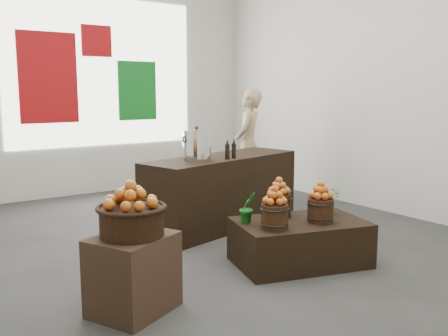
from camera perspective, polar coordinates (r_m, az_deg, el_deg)
ground at (r=5.62m, az=-2.41°, el=-8.85°), size 7.00×7.00×0.00m
back_wall at (r=8.51m, az=-15.60°, el=10.52°), size 6.00×0.04×4.00m
back_opening at (r=8.60m, az=-13.64°, el=10.57°), size 3.20×0.02×2.40m
deco_red_left at (r=8.30m, az=-19.45°, el=9.70°), size 0.90×0.04×1.40m
deco_green_right at (r=8.83m, az=-9.88°, el=8.69°), size 0.70×0.04×1.00m
deco_red_upper at (r=8.59m, az=-14.38°, el=13.89°), size 0.50×0.04×0.50m
crate at (r=4.00m, az=-10.33°, el=-11.83°), size 0.76×0.71×0.61m
wicker_basket at (r=3.88m, az=-10.50°, el=-6.06°), size 0.49×0.49×0.22m
apples_in_basket at (r=3.83m, az=-10.59°, el=-2.98°), size 0.38×0.38×0.20m
display_table at (r=5.06m, az=8.64°, el=-8.38°), size 1.43×1.10×0.44m
apple_bucket_front_left at (r=4.66m, az=5.80°, el=-5.54°), size 0.25×0.25×0.23m
apples_in_bucket_front_left at (r=4.62m, az=5.84°, el=-3.12°), size 0.19×0.19×0.17m
apple_bucket_front_right at (r=4.96m, az=10.95°, el=-4.77°), size 0.25×0.25×0.23m
apples_in_bucket_front_right at (r=4.92m, az=11.02°, el=-2.49°), size 0.19×0.19×0.17m
apple_bucket_rear at (r=5.12m, az=6.27°, el=-4.24°), size 0.25×0.25×0.23m
apples_in_bucket_rear at (r=5.07m, az=6.31°, el=-2.03°), size 0.19×0.19×0.17m
herb_garnish_right at (r=5.33m, az=11.77°, el=-3.62°), size 0.29×0.26×0.27m
herb_garnish_left at (r=4.84m, az=2.71°, el=-4.53°), size 0.17×0.14×0.30m
counter at (r=6.29m, az=-0.22°, el=-2.71°), size 2.28×1.17×0.89m
stock_pot_left at (r=5.87m, az=-3.14°, el=2.53°), size 0.34×0.34×0.34m
oil_cruets at (r=6.06m, az=1.32°, el=2.31°), size 0.17×0.09×0.25m
shopper at (r=7.84m, az=2.79°, el=2.69°), size 0.75×0.72×1.73m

